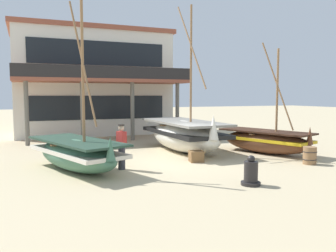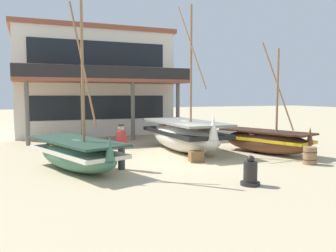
% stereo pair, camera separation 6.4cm
% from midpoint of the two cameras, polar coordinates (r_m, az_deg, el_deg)
% --- Properties ---
extents(ground_plane, '(120.00, 120.00, 0.00)m').
position_cam_midpoint_polar(ground_plane, '(14.56, 1.62, -5.82)').
color(ground_plane, tan).
extents(fishing_boat_near_left, '(2.92, 4.76, 5.20)m').
position_cam_midpoint_polar(fishing_boat_near_left, '(17.15, 15.79, -2.31)').
color(fishing_boat_near_left, brown).
rests_on(fishing_boat_near_left, ground).
extents(fishing_boat_centre_large, '(2.40, 6.00, 7.10)m').
position_cam_midpoint_polar(fishing_boat_centre_large, '(17.13, 2.76, -1.39)').
color(fishing_boat_centre_large, silver).
rests_on(fishing_boat_centre_large, ground).
extents(fishing_boat_far_right, '(3.21, 5.09, 6.15)m').
position_cam_midpoint_polar(fishing_boat_far_right, '(13.25, -14.56, -4.31)').
color(fishing_boat_far_right, '#427056').
rests_on(fishing_boat_far_right, ground).
extents(fisherman_by_hull, '(0.34, 0.42, 1.68)m').
position_cam_midpoint_polar(fisherman_by_hull, '(13.01, -7.50, -3.45)').
color(fisherman_by_hull, '#33333D').
rests_on(fisherman_by_hull, ground).
extents(capstan_winch, '(0.60, 0.60, 0.92)m').
position_cam_midpoint_polar(capstan_winch, '(11.05, 13.47, -7.55)').
color(capstan_winch, black).
rests_on(capstan_winch, ground).
extents(wooden_barrel, '(0.56, 0.56, 0.70)m').
position_cam_midpoint_polar(wooden_barrel, '(15.04, 22.27, -4.50)').
color(wooden_barrel, olive).
rests_on(wooden_barrel, ground).
extents(cargo_crate, '(0.65, 0.65, 0.45)m').
position_cam_midpoint_polar(cargo_crate, '(14.51, 4.74, -4.96)').
color(cargo_crate, brown).
rests_on(cargo_crate, ground).
extents(harbor_building_main, '(10.87, 8.68, 7.34)m').
position_cam_midpoint_polar(harbor_building_main, '(26.05, -12.18, 7.00)').
color(harbor_building_main, silver).
rests_on(harbor_building_main, ground).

